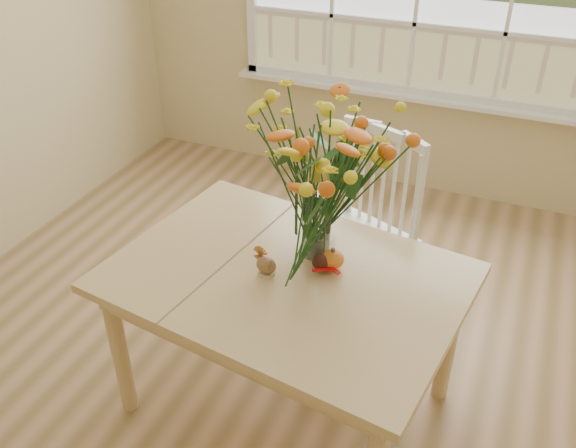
% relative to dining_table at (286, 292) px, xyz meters
% --- Properties ---
extents(floor, '(4.00, 4.50, 0.01)m').
position_rel_dining_table_xyz_m(floor, '(-0.03, -0.06, -0.63)').
color(floor, olive).
rests_on(floor, ground).
extents(dining_table, '(1.47, 1.14, 0.72)m').
position_rel_dining_table_xyz_m(dining_table, '(0.00, 0.00, 0.00)').
color(dining_table, tan).
rests_on(dining_table, floor).
extents(windsor_chair, '(0.60, 0.59, 1.01)m').
position_rel_dining_table_xyz_m(windsor_chair, '(0.13, 0.71, -0.06)').
color(windsor_chair, white).
rests_on(windsor_chair, floor).
extents(flower_vase, '(0.55, 0.55, 0.65)m').
position_rel_dining_table_xyz_m(flower_vase, '(0.06, 0.18, 0.48)').
color(flower_vase, white).
rests_on(flower_vase, dining_table).
extents(pumpkin, '(0.09, 0.09, 0.07)m').
position_rel_dining_table_xyz_m(pumpkin, '(0.15, 0.11, 0.13)').
color(pumpkin, orange).
rests_on(pumpkin, dining_table).
extents(turkey_figurine, '(0.09, 0.08, 0.11)m').
position_rel_dining_table_xyz_m(turkey_figurine, '(-0.07, -0.03, 0.13)').
color(turkey_figurine, '#CCB78C').
rests_on(turkey_figurine, dining_table).
extents(dark_gourd, '(0.13, 0.08, 0.07)m').
position_rel_dining_table_xyz_m(dark_gourd, '(0.12, 0.08, 0.12)').
color(dark_gourd, '#38160F').
rests_on(dark_gourd, dining_table).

